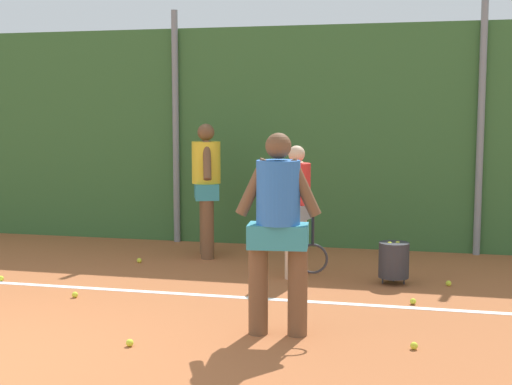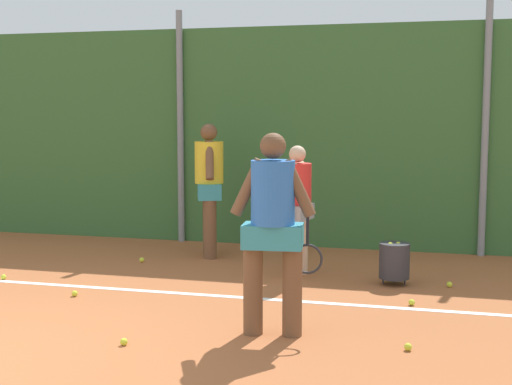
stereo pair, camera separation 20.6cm
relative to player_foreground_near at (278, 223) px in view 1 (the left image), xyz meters
name	(u,v)px [view 1 (the left image)]	position (x,y,z in m)	size (l,w,h in m)	color
ground_plane	(50,309)	(-2.48, 0.28, -1.04)	(24.16, 24.16, 0.00)	#A85B33
hedge_fence_backdrop	(180,136)	(-2.48, 4.43, 0.61)	(15.71, 0.25, 3.31)	#386633
fence_post_center	(176,128)	(-2.48, 4.26, 0.75)	(0.10, 0.10, 3.58)	gray
fence_post_right	(481,130)	(2.05, 4.26, 0.75)	(0.10, 0.10, 3.58)	gray
court_baseline_paint	(89,288)	(-2.48, 1.18, -1.04)	(11.48, 0.10, 0.01)	white
player_foreground_near	(278,223)	(0.00, 0.00, 0.00)	(0.84, 0.40, 1.86)	brown
player_midcourt	(296,204)	(-0.24, 2.34, -0.13)	(0.37, 0.77, 1.63)	beige
player_backcourt_far	(206,182)	(-1.69, 3.28, 0.01)	(0.49, 0.75, 1.88)	brown
ball_hopper	(394,260)	(0.96, 2.21, -0.75)	(0.36, 0.36, 0.51)	#2D2D33
tennis_ball_0	(75,295)	(-2.45, 0.77, -1.01)	(0.07, 0.07, 0.07)	#CCDB33
tennis_ball_1	(1,279)	(-3.68, 1.27, -1.01)	(0.07, 0.07, 0.07)	#CCDB33
tennis_ball_2	(130,343)	(-1.20, -0.63, -1.01)	(0.07, 0.07, 0.07)	#CCDB33
tennis_ball_3	(414,346)	(1.23, -0.14, -1.01)	(0.07, 0.07, 0.07)	#CCDB33
tennis_ball_4	(139,260)	(-2.45, 2.63, -1.01)	(0.07, 0.07, 0.07)	#CCDB33
tennis_ball_5	(413,301)	(1.20, 1.33, -1.01)	(0.07, 0.07, 0.07)	#CCDB33
tennis_ball_6	(449,283)	(1.60, 2.25, -1.01)	(0.07, 0.07, 0.07)	#CCDB33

